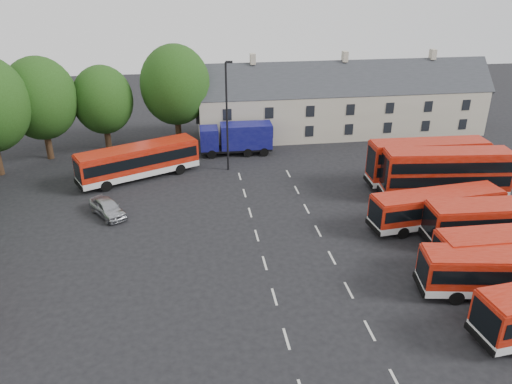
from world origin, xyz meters
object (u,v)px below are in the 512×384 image
(silver_car, at_px, (107,208))
(lamppost, at_px, (227,114))
(box_truck, at_px, (237,137))
(bus_dd_south, at_px, (446,171))

(silver_car, xyz_separation_m, lamppost, (11.11, 8.75, 5.19))
(silver_car, height_order, lamppost, lamppost)
(lamppost, bearing_deg, box_truck, 72.56)
(box_truck, bearing_deg, bus_dd_south, -37.93)
(lamppost, bearing_deg, bus_dd_south, -26.84)
(bus_dd_south, xyz_separation_m, box_truck, (-17.33, 14.01, -0.68))
(bus_dd_south, distance_m, lamppost, 21.28)
(bus_dd_south, height_order, silver_car, bus_dd_south)
(box_truck, xyz_separation_m, silver_car, (-12.53, -13.27, -1.19))
(box_truck, relative_size, lamppost, 0.71)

